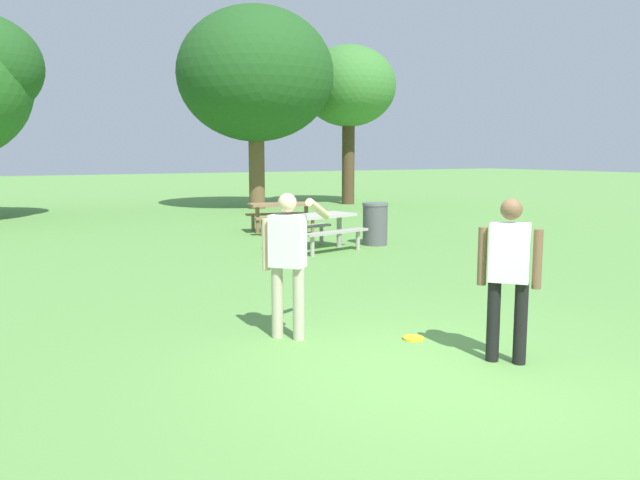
{
  "coord_description": "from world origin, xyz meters",
  "views": [
    {
      "loc": [
        -3.88,
        -4.44,
        2.07
      ],
      "look_at": [
        0.04,
        2.37,
        1.0
      ],
      "focal_mm": 35.73,
      "sensor_mm": 36.0,
      "label": 1
    }
  ],
  "objects_px": {
    "person_catcher": "(509,269)",
    "person_thrower": "(288,254)",
    "picnic_table_far": "(282,211)",
    "trash_can_beside_table": "(375,224)",
    "picnic_table_near": "(317,224)",
    "tree_back_left": "(255,75)",
    "tree_back_right": "(349,88)",
    "frisbee": "(413,338)"
  },
  "relations": [
    {
      "from": "tree_back_left",
      "to": "trash_can_beside_table",
      "type": "bearing_deg",
      "value": -99.17
    },
    {
      "from": "person_thrower",
      "to": "tree_back_left",
      "type": "height_order",
      "value": "tree_back_left"
    },
    {
      "from": "person_thrower",
      "to": "frisbee",
      "type": "relative_size",
      "value": 6.8
    },
    {
      "from": "person_catcher",
      "to": "person_thrower",
      "type": "bearing_deg",
      "value": 129.42
    },
    {
      "from": "picnic_table_far",
      "to": "trash_can_beside_table",
      "type": "distance_m",
      "value": 3.22
    },
    {
      "from": "trash_can_beside_table",
      "to": "tree_back_left",
      "type": "distance_m",
      "value": 11.14
    },
    {
      "from": "tree_back_right",
      "to": "frisbee",
      "type": "bearing_deg",
      "value": -120.21
    },
    {
      "from": "trash_can_beside_table",
      "to": "tree_back_left",
      "type": "xyz_separation_m",
      "value": [
        1.63,
        10.09,
        4.43
      ]
    },
    {
      "from": "person_catcher",
      "to": "frisbee",
      "type": "distance_m",
      "value": 1.46
    },
    {
      "from": "person_catcher",
      "to": "picnic_table_far",
      "type": "bearing_deg",
      "value": 75.27
    },
    {
      "from": "tree_back_right",
      "to": "picnic_table_far",
      "type": "bearing_deg",
      "value": -132.71
    },
    {
      "from": "picnic_table_near",
      "to": "tree_back_left",
      "type": "distance_m",
      "value": 11.44
    },
    {
      "from": "picnic_table_near",
      "to": "tree_back_left",
      "type": "xyz_separation_m",
      "value": [
        3.15,
        10.1,
        4.35
      ]
    },
    {
      "from": "picnic_table_near",
      "to": "tree_back_left",
      "type": "height_order",
      "value": "tree_back_left"
    },
    {
      "from": "person_catcher",
      "to": "trash_can_beside_table",
      "type": "xyz_separation_m",
      "value": [
        3.57,
        7.42,
        -0.46
      ]
    },
    {
      "from": "person_catcher",
      "to": "tree_back_left",
      "type": "distance_m",
      "value": 18.69
    },
    {
      "from": "person_thrower",
      "to": "tree_back_left",
      "type": "xyz_separation_m",
      "value": [
        6.7,
        15.69,
        3.95
      ]
    },
    {
      "from": "trash_can_beside_table",
      "to": "picnic_table_near",
      "type": "bearing_deg",
      "value": -179.81
    },
    {
      "from": "person_thrower",
      "to": "trash_can_beside_table",
      "type": "bearing_deg",
      "value": 47.81
    },
    {
      "from": "picnic_table_far",
      "to": "person_catcher",
      "type": "bearing_deg",
      "value": -104.73
    },
    {
      "from": "person_catcher",
      "to": "tree_back_right",
      "type": "bearing_deg",
      "value": 62.12
    },
    {
      "from": "person_thrower",
      "to": "trash_can_beside_table",
      "type": "height_order",
      "value": "person_thrower"
    },
    {
      "from": "person_catcher",
      "to": "picnic_table_far",
      "type": "distance_m",
      "value": 10.91
    },
    {
      "from": "person_thrower",
      "to": "person_catcher",
      "type": "xyz_separation_m",
      "value": [
        1.5,
        -1.83,
        -0.02
      ]
    },
    {
      "from": "person_thrower",
      "to": "picnic_table_near",
      "type": "bearing_deg",
      "value": 57.56
    },
    {
      "from": "tree_back_right",
      "to": "person_thrower",
      "type": "bearing_deg",
      "value": -124.4
    },
    {
      "from": "person_catcher",
      "to": "trash_can_beside_table",
      "type": "relative_size",
      "value": 1.71
    },
    {
      "from": "person_thrower",
      "to": "frisbee",
      "type": "distance_m",
      "value": 1.7
    },
    {
      "from": "tree_back_right",
      "to": "trash_can_beside_table",
      "type": "bearing_deg",
      "value": -119.41
    },
    {
      "from": "person_catcher",
      "to": "picnic_table_near",
      "type": "distance_m",
      "value": 7.7
    },
    {
      "from": "frisbee",
      "to": "person_catcher",
      "type": "bearing_deg",
      "value": -74.21
    },
    {
      "from": "person_thrower",
      "to": "picnic_table_near",
      "type": "height_order",
      "value": "person_thrower"
    },
    {
      "from": "person_thrower",
      "to": "picnic_table_near",
      "type": "xyz_separation_m",
      "value": [
        3.55,
        5.59,
        -0.4
      ]
    },
    {
      "from": "person_catcher",
      "to": "picnic_table_far",
      "type": "height_order",
      "value": "person_catcher"
    },
    {
      "from": "trash_can_beside_table",
      "to": "tree_back_right",
      "type": "distance_m",
      "value": 12.49
    },
    {
      "from": "tree_back_left",
      "to": "tree_back_right",
      "type": "relative_size",
      "value": 1.16
    },
    {
      "from": "tree_back_left",
      "to": "tree_back_right",
      "type": "height_order",
      "value": "tree_back_left"
    },
    {
      "from": "person_catcher",
      "to": "frisbee",
      "type": "relative_size",
      "value": 6.8
    },
    {
      "from": "person_thrower",
      "to": "tree_back_right",
      "type": "xyz_separation_m",
      "value": [
        10.85,
        15.84,
        3.72
      ]
    },
    {
      "from": "person_catcher",
      "to": "picnic_table_near",
      "type": "bearing_deg",
      "value": 74.53
    },
    {
      "from": "person_catcher",
      "to": "tree_back_left",
      "type": "xyz_separation_m",
      "value": [
        5.2,
        17.51,
        3.97
      ]
    },
    {
      "from": "person_thrower",
      "to": "tree_back_right",
      "type": "relative_size",
      "value": 0.26
    }
  ]
}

